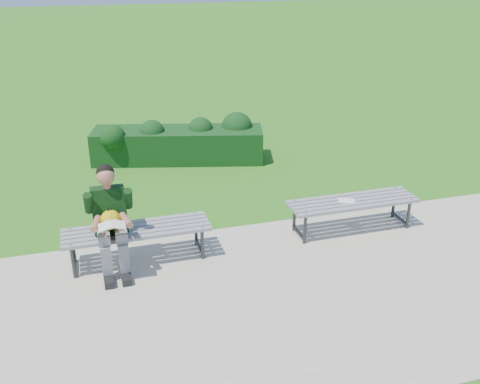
# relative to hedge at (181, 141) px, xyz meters

# --- Properties ---
(ground) EXTENTS (80.00, 80.00, 0.00)m
(ground) POSITION_rel_hedge_xyz_m (0.31, -2.96, -0.37)
(ground) COLOR #3A7F1E
(ground) RESTS_ON ground
(walkway) EXTENTS (30.00, 3.50, 0.02)m
(walkway) POSITION_rel_hedge_xyz_m (0.31, -4.71, -0.36)
(walkway) COLOR #B2A993
(walkway) RESTS_ON ground
(hedge) EXTENTS (3.24, 1.54, 0.86)m
(hedge) POSITION_rel_hedge_xyz_m (0.00, 0.00, 0.00)
(hedge) COLOR #114015
(hedge) RESTS_ON ground
(bench_left) EXTENTS (1.80, 0.50, 0.46)m
(bench_left) POSITION_rel_hedge_xyz_m (-1.20, -3.49, 0.05)
(bench_left) COLOR slate
(bench_left) RESTS_ON walkway
(bench_right) EXTENTS (1.80, 0.50, 0.46)m
(bench_right) POSITION_rel_hedge_xyz_m (1.75, -3.49, 0.05)
(bench_right) COLOR slate
(bench_right) RESTS_ON walkway
(seated_boy) EXTENTS (0.56, 0.76, 1.31)m
(seated_boy) POSITION_rel_hedge_xyz_m (-1.50, -3.59, 0.35)
(seated_boy) COLOR slate
(seated_boy) RESTS_ON walkway
(paper_sheet) EXTENTS (0.26, 0.23, 0.01)m
(paper_sheet) POSITION_rel_hedge_xyz_m (1.65, -3.49, 0.10)
(paper_sheet) COLOR white
(paper_sheet) RESTS_ON bench_right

